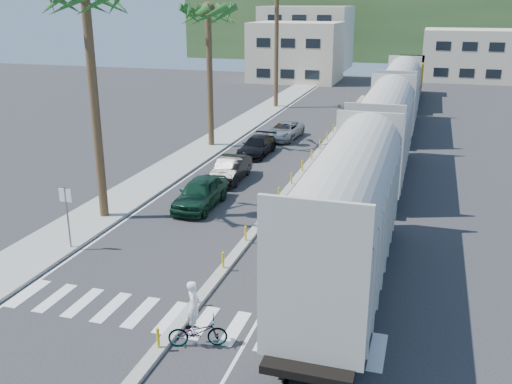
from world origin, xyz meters
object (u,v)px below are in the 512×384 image
Objects in this scene: street_sign at (67,209)px; car_lead at (200,193)px; car_second at (231,169)px; cyclist at (197,326)px.

street_sign reaches higher than car_lead.
car_second is 1.96× the size of cyclist.
street_sign is 0.63× the size of car_lead.
street_sign is 1.28× the size of cyclist.
car_second is (3.40, 12.03, -1.22)m from street_sign.
cyclist is at bearing -32.49° from street_sign.
street_sign reaches higher than car_second.
street_sign reaches higher than cyclist.
car_second is 18.05m from cyclist.
car_lead is at bearing -91.56° from car_second.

